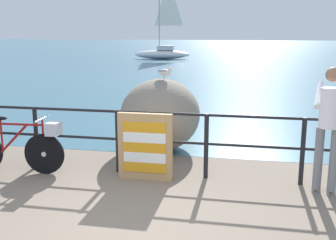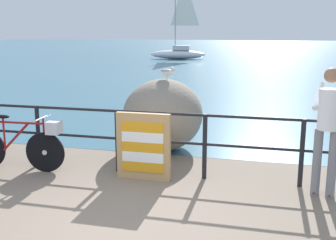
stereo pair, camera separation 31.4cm
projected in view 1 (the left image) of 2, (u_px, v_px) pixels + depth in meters
The scene contains 9 objects.
ground_plane at pixel (228, 71), 23.80m from camera, with size 120.00×120.00×0.10m, color #756656.
sea_surface at pixel (241, 49), 50.75m from camera, with size 120.00×90.00×0.01m, color #38667A.
promenade_railing at pixel (161, 136), 6.49m from camera, with size 10.03×0.07×1.02m.
bicycle at pixel (22, 145), 6.62m from camera, with size 1.70×0.48×0.92m.
person_at_railing at pixel (329, 124), 5.68m from camera, with size 0.55×0.67×1.78m.
folded_deckchair_stack at pixel (145, 147), 6.31m from camera, with size 0.84×0.10×1.04m.
breakwater_boulder_main at pixel (160, 115), 7.90m from camera, with size 1.50×1.70×1.36m.
seagull at pixel (165, 72), 7.71m from camera, with size 0.34×0.20×0.23m.
sailboat at pixel (163, 50), 32.87m from camera, with size 4.48×1.61×6.16m.
Camera 1 is at (1.35, -4.06, 2.26)m, focal length 44.41 mm.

